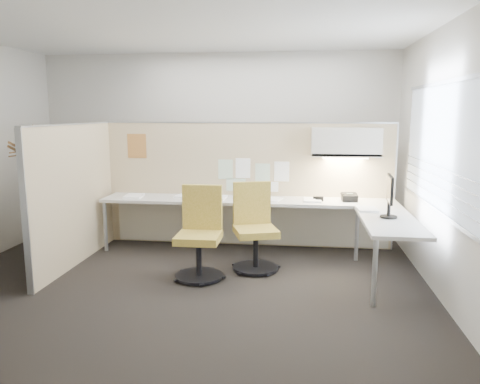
# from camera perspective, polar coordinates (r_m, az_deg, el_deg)

# --- Properties ---
(floor) EXTENTS (5.50, 4.50, 0.01)m
(floor) POSITION_cam_1_polar(r_m,az_deg,el_deg) (5.48, -6.95, -10.74)
(floor) COLOR black
(floor) RESTS_ON ground
(ceiling) EXTENTS (5.50, 4.50, 0.01)m
(ceiling) POSITION_cam_1_polar(r_m,az_deg,el_deg) (5.22, -7.62, 19.57)
(ceiling) COLOR white
(ceiling) RESTS_ON wall_back
(wall_back) EXTENTS (5.50, 0.02, 2.80)m
(wall_back) POSITION_cam_1_polar(r_m,az_deg,el_deg) (7.36, -2.88, 5.78)
(wall_back) COLOR beige
(wall_back) RESTS_ON ground
(wall_front) EXTENTS (5.50, 0.02, 2.80)m
(wall_front) POSITION_cam_1_polar(r_m,az_deg,el_deg) (3.06, -17.81, -0.27)
(wall_front) COLOR beige
(wall_front) RESTS_ON ground
(wall_right) EXTENTS (0.02, 4.50, 2.80)m
(wall_right) POSITION_cam_1_polar(r_m,az_deg,el_deg) (5.21, 23.52, 3.35)
(wall_right) COLOR beige
(wall_right) RESTS_ON ground
(window_pane) EXTENTS (0.01, 2.80, 1.30)m
(window_pane) POSITION_cam_1_polar(r_m,az_deg,el_deg) (5.19, 23.37, 5.00)
(window_pane) COLOR #ACB8C7
(window_pane) RESTS_ON wall_right
(partition_back) EXTENTS (4.10, 0.06, 1.75)m
(partition_back) POSITION_cam_1_polar(r_m,az_deg,el_deg) (6.70, 0.82, 0.87)
(partition_back) COLOR #CCB78D
(partition_back) RESTS_ON floor
(partition_left) EXTENTS (0.06, 2.20, 1.75)m
(partition_left) POSITION_cam_1_polar(r_m,az_deg,el_deg) (6.23, -19.47, -0.36)
(partition_left) COLOR #CCB78D
(partition_left) RESTS_ON floor
(desk) EXTENTS (4.00, 2.07, 0.73)m
(desk) POSITION_cam_1_polar(r_m,az_deg,el_deg) (6.25, 3.79, -2.33)
(desk) COLOR beige
(desk) RESTS_ON floor
(overhead_bin) EXTENTS (0.90, 0.36, 0.38)m
(overhead_bin) POSITION_cam_1_polar(r_m,az_deg,el_deg) (6.41, 12.76, 5.95)
(overhead_bin) COLOR beige
(overhead_bin) RESTS_ON partition_back
(task_light_strip) EXTENTS (0.60, 0.06, 0.02)m
(task_light_strip) POSITION_cam_1_polar(r_m,az_deg,el_deg) (6.42, 12.69, 4.08)
(task_light_strip) COLOR #FFEABF
(task_light_strip) RESTS_ON overhead_bin
(pinned_papers) EXTENTS (1.01, 0.00, 0.47)m
(pinned_papers) POSITION_cam_1_polar(r_m,az_deg,el_deg) (6.63, 1.47, 2.16)
(pinned_papers) COLOR #8CBF8C
(pinned_papers) RESTS_ON partition_back
(poster) EXTENTS (0.28, 0.00, 0.35)m
(poster) POSITION_cam_1_polar(r_m,az_deg,el_deg) (6.96, -12.46, 5.50)
(poster) COLOR orange
(poster) RESTS_ON partition_back
(chair_left) EXTENTS (0.55, 0.55, 1.05)m
(chair_left) POSITION_cam_1_polar(r_m,az_deg,el_deg) (5.45, -4.91, -5.35)
(chair_left) COLOR black
(chair_left) RESTS_ON floor
(chair_right) EXTENTS (0.61, 0.63, 1.04)m
(chair_right) POSITION_cam_1_polar(r_m,az_deg,el_deg) (5.72, 1.77, -4.64)
(chair_right) COLOR black
(chair_right) RESTS_ON floor
(monitor) EXTENTS (0.19, 0.46, 0.48)m
(monitor) POSITION_cam_1_polar(r_m,az_deg,el_deg) (5.47, 17.78, -0.19)
(monitor) COLOR black
(monitor) RESTS_ON desk
(phone) EXTENTS (0.22, 0.21, 0.12)m
(phone) POSITION_cam_1_polar(r_m,az_deg,el_deg) (6.40, 13.15, -0.64)
(phone) COLOR black
(phone) RESTS_ON desk
(stapler) EXTENTS (0.14, 0.05, 0.05)m
(stapler) POSITION_cam_1_polar(r_m,az_deg,el_deg) (6.39, 9.53, -0.78)
(stapler) COLOR black
(stapler) RESTS_ON desk
(tape_dispenser) EXTENTS (0.11, 0.07, 0.06)m
(tape_dispenser) POSITION_cam_1_polar(r_m,az_deg,el_deg) (6.34, 9.68, -0.82)
(tape_dispenser) COLOR black
(tape_dispenser) RESTS_ON desk
(coat_hook) EXTENTS (0.18, 0.45, 1.36)m
(coat_hook) POSITION_cam_1_polar(r_m,az_deg,el_deg) (5.38, -25.09, 3.60)
(coat_hook) COLOR silver
(coat_hook) RESTS_ON partition_left
(paper_stack_0) EXTENTS (0.25, 0.32, 0.03)m
(paper_stack_0) POSITION_cam_1_polar(r_m,az_deg,el_deg) (6.69, -12.79, -0.50)
(paper_stack_0) COLOR white
(paper_stack_0) RESTS_ON desk
(paper_stack_1) EXTENTS (0.27, 0.33, 0.02)m
(paper_stack_1) POSITION_cam_1_polar(r_m,az_deg,el_deg) (6.63, -6.67, -0.45)
(paper_stack_1) COLOR white
(paper_stack_1) RESTS_ON desk
(paper_stack_2) EXTENTS (0.25, 0.31, 0.04)m
(paper_stack_2) POSITION_cam_1_polar(r_m,az_deg,el_deg) (6.39, -2.81, -0.71)
(paper_stack_2) COLOR white
(paper_stack_2) RESTS_ON desk
(paper_stack_3) EXTENTS (0.29, 0.34, 0.01)m
(paper_stack_3) POSITION_cam_1_polar(r_m,az_deg,el_deg) (6.35, 3.95, -0.92)
(paper_stack_3) COLOR white
(paper_stack_3) RESTS_ON desk
(paper_stack_4) EXTENTS (0.23, 0.30, 0.02)m
(paper_stack_4) POSITION_cam_1_polar(r_m,az_deg,el_deg) (6.35, 8.84, -0.97)
(paper_stack_4) COLOR white
(paper_stack_4) RESTS_ON desk
(paper_stack_5) EXTENTS (0.25, 0.31, 0.02)m
(paper_stack_5) POSITION_cam_1_polar(r_m,az_deg,el_deg) (5.88, 15.21, -2.03)
(paper_stack_5) COLOR white
(paper_stack_5) RESTS_ON desk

